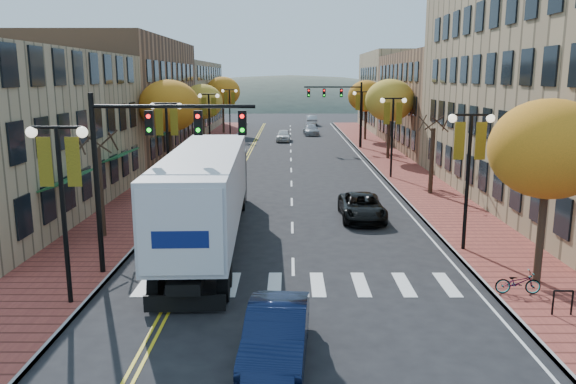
{
  "coord_description": "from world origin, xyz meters",
  "views": [
    {
      "loc": [
        -0.16,
        -17.68,
        7.57
      ],
      "look_at": [
        -0.22,
        8.37,
        2.2
      ],
      "focal_mm": 35.0,
      "sensor_mm": 36.0,
      "label": 1
    }
  ],
  "objects_px": {
    "bicycle": "(518,282)",
    "navy_sedan": "(277,334)",
    "black_suv": "(362,207)",
    "semi_truck": "(209,187)"
  },
  "relations": [
    {
      "from": "navy_sedan",
      "to": "semi_truck",
      "type": "bearing_deg",
      "value": 110.6
    },
    {
      "from": "semi_truck",
      "to": "black_suv",
      "type": "relative_size",
      "value": 3.6
    },
    {
      "from": "navy_sedan",
      "to": "black_suv",
      "type": "distance_m",
      "value": 16.0
    },
    {
      "from": "navy_sedan",
      "to": "black_suv",
      "type": "xyz_separation_m",
      "value": [
        4.26,
        15.42,
        -0.08
      ]
    },
    {
      "from": "semi_truck",
      "to": "black_suv",
      "type": "xyz_separation_m",
      "value": [
        7.6,
        4.22,
        -1.9
      ]
    },
    {
      "from": "bicycle",
      "to": "navy_sedan",
      "type": "bearing_deg",
      "value": 120.37
    },
    {
      "from": "navy_sedan",
      "to": "black_suv",
      "type": "bearing_deg",
      "value": 78.55
    },
    {
      "from": "semi_truck",
      "to": "bicycle",
      "type": "height_order",
      "value": "semi_truck"
    },
    {
      "from": "bicycle",
      "to": "black_suv",
      "type": "bearing_deg",
      "value": 22.53
    },
    {
      "from": "semi_truck",
      "to": "bicycle",
      "type": "xyz_separation_m",
      "value": [
        11.64,
        -6.79,
        -2.02
      ]
    }
  ]
}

